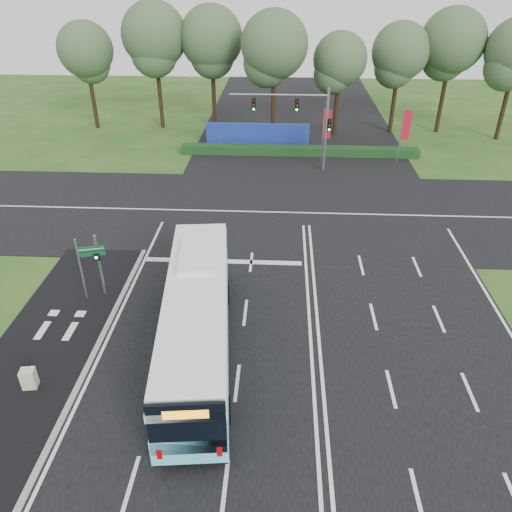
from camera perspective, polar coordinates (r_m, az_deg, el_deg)
The scene contains 15 objects.
ground at distance 26.06m, azimuth 6.08°, elevation -6.74°, with size 120.00×120.00×0.00m, color #244E1A.
road_main at distance 26.05m, azimuth 6.08°, elevation -6.70°, with size 20.00×120.00×0.04m, color black.
road_cross at distance 36.30m, azimuth 5.35°, elevation 4.91°, with size 120.00×14.00×0.05m, color black.
bike_path at distance 26.04m, azimuth -22.66°, elevation -9.35°, with size 5.00×18.00×0.06m, color black.
kerb_strip at distance 25.12m, azimuth -17.65°, elevation -9.79°, with size 0.25×18.00×0.12m, color gray.
city_bus at distance 22.74m, azimuth -6.73°, elevation -7.20°, with size 4.08×13.27×3.75m.
pedestrian_signal at distance 27.55m, azimuth -17.48°, elevation -0.84°, with size 0.33×0.43×3.67m.
street_sign at distance 27.35m, azimuth -18.86°, elevation -0.55°, with size 1.38×0.44×3.65m.
utility_cabinet at distance 23.83m, azimuth -24.51°, elevation -12.66°, with size 0.59×0.49×0.98m, color beige.
banner_flag_mid at distance 45.64m, azimuth 8.01°, elevation 14.35°, with size 0.69×0.17×4.73m.
banner_flag_right at distance 46.59m, azimuth 16.65°, elevation 13.80°, with size 0.71×0.17×4.83m.
traffic_light_gantry at distance 42.67m, azimuth 5.62°, elevation 15.55°, with size 8.41×0.28×7.00m.
hedge at distance 47.73m, azimuth 4.94°, elevation 11.89°, with size 22.00×1.20×0.80m, color #133516.
blue_hoarding at distance 49.92m, azimuth 0.19°, elevation 13.70°, with size 10.00×0.30×2.20m, color navy.
eucalyptus_row at distance 52.81m, azimuth 4.85°, elevation 22.92°, with size 47.69×10.20×12.56m.
Camera 1 is at (-1.66, -20.64, 15.82)m, focal length 35.00 mm.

